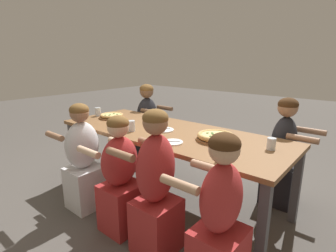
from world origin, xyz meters
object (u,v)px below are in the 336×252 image
at_px(drinking_glass_b, 271,144).
at_px(diner_far_right, 283,156).
at_px(empty_plate_a, 163,130).
at_px(drinking_glass_a, 98,112).
at_px(diner_near_midright, 156,189).
at_px(diner_near_right, 220,221).
at_px(drinking_glass_c, 154,117).
at_px(diner_near_center, 120,180).
at_px(drinking_glass_d, 223,153).
at_px(diner_near_midleft, 83,162).
at_px(pizza_board_second, 112,116).
at_px(diner_far_left, 147,125).
at_px(empty_plate_b, 173,142).
at_px(drinking_glass_e, 132,127).
at_px(pizza_board_main, 216,137).
at_px(cocktail_glass_blue, 125,125).
at_px(empty_plate_c, 125,123).

xyz_separation_m(drinking_glass_b, diner_far_right, (-0.06, 0.60, -0.31)).
distance_m(empty_plate_a, drinking_glass_a, 1.14).
distance_m(diner_near_midright, diner_near_right, 0.56).
relative_size(drinking_glass_a, diner_near_right, 0.10).
distance_m(drinking_glass_c, diner_near_center, 1.04).
bearing_deg(drinking_glass_d, diner_near_midleft, -166.21).
height_order(pizza_board_second, empty_plate_a, pizza_board_second).
height_order(pizza_board_second, drinking_glass_a, drinking_glass_a).
xyz_separation_m(empty_plate_a, diner_far_right, (1.03, 0.73, -0.26)).
distance_m(pizza_board_second, diner_far_left, 0.76).
distance_m(empty_plate_b, drinking_glass_e, 0.58).
height_order(empty_plate_a, diner_near_midright, diner_near_midright).
height_order(drinking_glass_d, diner_near_midright, diner_near_midright).
bearing_deg(empty_plate_b, diner_near_right, -29.46).
height_order(pizza_board_main, diner_far_right, diner_far_right).
relative_size(cocktail_glass_blue, drinking_glass_e, 1.08).
height_order(drinking_glass_a, diner_near_midright, diner_near_midright).
bearing_deg(drinking_glass_b, drinking_glass_a, -176.13).
xyz_separation_m(pizza_board_main, diner_near_midright, (-0.09, -0.73, -0.28)).
height_order(empty_plate_c, drinking_glass_a, drinking_glass_a).
height_order(cocktail_glass_blue, diner_near_center, diner_near_center).
height_order(empty_plate_b, diner_far_left, diner_far_left).
bearing_deg(drinking_glass_b, pizza_board_second, -176.75).
bearing_deg(diner_far_right, drinking_glass_d, -7.67).
relative_size(diner_near_midleft, diner_near_right, 1.00).
distance_m(diner_near_center, diner_near_midright, 0.43).
height_order(drinking_glass_b, drinking_glass_c, drinking_glass_c).
bearing_deg(drinking_glass_d, empty_plate_a, 159.41).
relative_size(drinking_glass_b, diner_far_right, 0.09).
height_order(empty_plate_c, cocktail_glass_blue, cocktail_glass_blue).
distance_m(pizza_board_second, diner_near_right, 2.11).
relative_size(diner_near_midright, diner_near_right, 1.07).
bearing_deg(drinking_glass_d, diner_near_right, -61.92).
distance_m(drinking_glass_d, diner_far_right, 1.12).
bearing_deg(drinking_glass_e, diner_near_center, -54.25).
distance_m(drinking_glass_c, diner_far_right, 1.49).
height_order(diner_far_left, diner_near_midleft, diner_far_left).
distance_m(empty_plate_c, drinking_glass_b, 1.65).
height_order(diner_far_left, diner_far_right, diner_far_left).
xyz_separation_m(pizza_board_second, diner_near_midright, (1.41, -0.70, -0.27)).
bearing_deg(drinking_glass_b, diner_near_center, -141.43).
relative_size(drinking_glass_b, diner_near_midleft, 0.09).
relative_size(empty_plate_b, drinking_glass_d, 1.64).
bearing_deg(diner_near_center, pizza_board_main, -35.53).
bearing_deg(drinking_glass_e, drinking_glass_c, 101.36).
distance_m(pizza_board_second, drinking_glass_d, 1.83).
bearing_deg(drinking_glass_c, diner_far_left, 140.70).
xyz_separation_m(empty_plate_c, diner_near_midright, (1.06, -0.62, -0.25)).
bearing_deg(drinking_glass_a, cocktail_glass_blue, -14.64).
relative_size(empty_plate_c, diner_far_left, 0.18).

